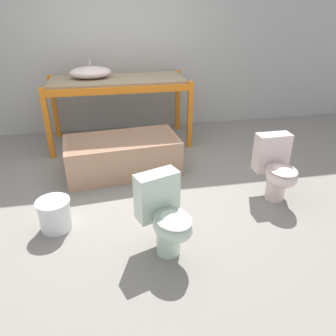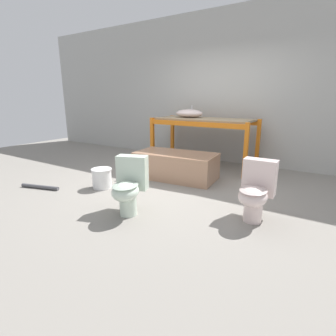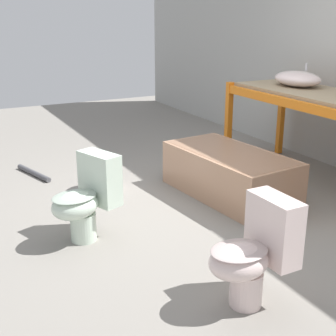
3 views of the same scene
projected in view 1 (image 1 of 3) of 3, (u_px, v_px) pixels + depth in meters
ground_plane at (139, 180)px, 4.13m from camera, size 12.00×12.00×0.00m
warehouse_wall_rear at (121, 30)px, 5.15m from camera, size 10.80×0.08×3.20m
shelving_rack at (118, 87)px, 4.87m from camera, size 2.09×0.90×1.00m
sink_basin at (90, 72)px, 4.76m from camera, size 0.60×0.43×0.25m
bathtub_main at (122, 153)px, 4.22m from camera, size 1.49×0.85×0.47m
toilet_near at (276, 168)px, 3.62m from camera, size 0.38×0.55×0.71m
toilet_far at (166, 215)px, 2.82m from camera, size 0.52×0.64×0.71m
bucket_white at (55, 214)px, 3.19m from camera, size 0.33×0.33×0.32m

